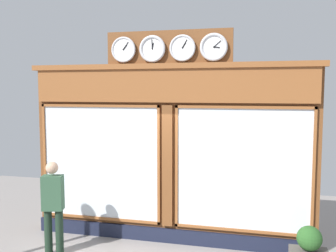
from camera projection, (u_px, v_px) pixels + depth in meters
name	position (u px, v px, depth m)	size (l,w,h in m)	color
shop_facade	(170.00, 151.00, 7.23)	(5.59, 0.42, 4.05)	brown
pedestrian	(53.00, 204.00, 6.66)	(0.40, 0.30, 1.69)	#1C2F21
planter_shrub	(309.00, 238.00, 5.59)	(0.37, 0.37, 0.37)	#285623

